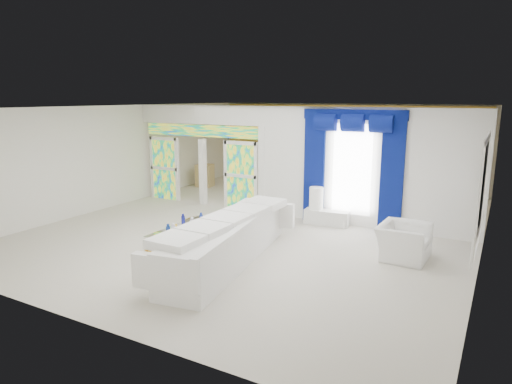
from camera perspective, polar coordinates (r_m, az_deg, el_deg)
The scene contains 22 objects.
floor at distance 11.80m, azimuth 1.56°, elevation -4.02°, with size 12.00×12.00×0.00m, color #B7AF9E.
dividing_wall at distance 11.62m, azimuth 13.37°, elevation 2.98°, with size 5.70×0.18×3.00m, color white.
dividing_header at distance 13.71m, azimuth -7.17°, elevation 9.68°, with size 4.30×0.18×0.55m, color white.
stained_panel_left at distance 14.76m, azimuth -11.48°, elevation 2.96°, with size 0.95×0.04×2.00m, color #994C3F.
stained_panel_right at distance 13.11m, azimuth -1.93°, elevation 2.08°, with size 0.95×0.04×2.00m, color #994C3F.
stained_transom at distance 13.74m, azimuth -7.12°, elevation 7.70°, with size 4.00×0.05×0.35m, color #994C3F.
window_pane at distance 11.61m, azimuth 12.04°, elevation 2.78°, with size 1.00×0.02×2.30m, color white.
blue_drape_left at distance 11.91m, azimuth 7.39°, elevation 2.93°, with size 0.55×0.10×2.80m, color #031342.
blue_drape_right at distance 11.34m, azimuth 16.81°, elevation 2.06°, with size 0.55×0.10×2.80m, color #031342.
blue_pelmet at distance 11.44m, azimuth 12.30°, elevation 9.54°, with size 2.60×0.12×0.25m, color #031342.
wall_mirror at distance 9.23m, azimuth 26.73°, elevation 0.06°, with size 0.04×2.70×1.90m, color white.
gold_curtains at distance 16.90m, azimuth 10.91°, elevation 5.81°, with size 9.70×0.12×2.90m, color #B67D2B.
white_sofa at distance 9.07m, azimuth -3.49°, elevation -6.30°, with size 0.92×4.32×0.82m, color white.
coffee_table at distance 10.11m, azimuth -9.06°, elevation -5.68°, with size 0.63×1.90×0.42m, color gold.
console_table at distance 11.81m, azimuth 8.92°, elevation -3.21°, with size 1.14×0.36×0.38m, color silver.
table_lamp at distance 11.79m, azimuth 7.63°, elevation -0.78°, with size 0.36×0.36×0.58m, color white.
armchair at distance 9.72m, azimuth 18.13°, elevation -5.98°, with size 1.09×0.95×0.71m, color white.
grand_piano at distance 16.27m, azimuth 2.94°, elevation 2.25°, with size 1.53×2.01×1.01m, color black.
piano_bench at distance 14.95m, azimuth 0.22°, elevation -0.02°, with size 0.87×0.34×0.29m, color black.
tv_console at distance 16.70m, azimuth -6.49°, elevation 2.10°, with size 0.56×0.51×0.82m, color #AD7D56.
chandelier at distance 15.44m, azimuth -0.16°, elevation 9.74°, with size 0.60×0.60×0.60m, color gold.
decanters at distance 9.95m, azimuth -9.23°, elevation -4.13°, with size 0.18×1.32×0.29m.
Camera 1 is at (5.22, -10.07, 3.25)m, focal length 31.65 mm.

